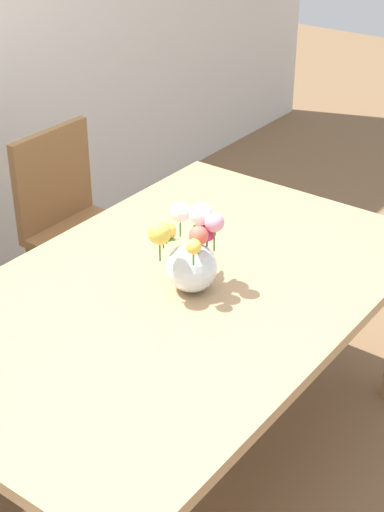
# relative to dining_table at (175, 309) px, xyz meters

# --- Properties ---
(ground_plane) EXTENTS (12.00, 12.00, 0.00)m
(ground_plane) POSITION_rel_dining_table_xyz_m (0.00, 0.00, -0.65)
(ground_plane) COLOR brown
(dining_table) EXTENTS (1.75, 1.10, 0.73)m
(dining_table) POSITION_rel_dining_table_xyz_m (0.00, 0.00, 0.00)
(dining_table) COLOR tan
(dining_table) RESTS_ON ground_plane
(chair_right) EXTENTS (0.42, 0.42, 0.90)m
(chair_right) POSITION_rel_dining_table_xyz_m (0.45, 0.89, -0.14)
(chair_right) COLOR olive
(chair_right) RESTS_ON ground_plane
(flower_vase) EXTENTS (0.26, 0.21, 0.28)m
(flower_vase) POSITION_rel_dining_table_xyz_m (0.04, -0.04, 0.20)
(flower_vase) COLOR silver
(flower_vase) RESTS_ON dining_table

